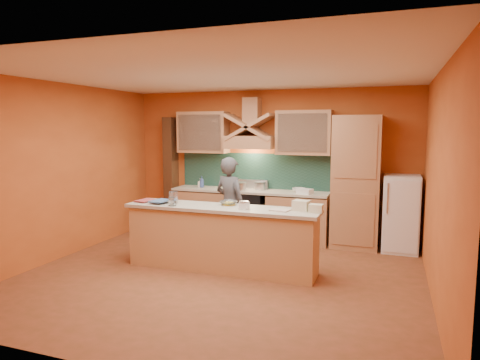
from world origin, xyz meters
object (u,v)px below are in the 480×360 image
(kitchen_scale, at_px, (244,206))
(mixing_bowl, at_px, (229,203))
(fridge, at_px, (401,213))
(stove, at_px, (249,214))
(person, at_px, (230,205))

(kitchen_scale, distance_m, mixing_bowl, 0.42)
(fridge, xyz_separation_m, kitchen_scale, (-2.11, -2.00, 0.34))
(fridge, bearing_deg, mixing_bowl, -144.43)
(stove, height_order, kitchen_scale, kitchen_scale)
(stove, height_order, fridge, fridge)
(stove, height_order, mixing_bowl, mixing_bowl)
(person, relative_size, kitchen_scale, 13.39)
(stove, distance_m, person, 1.05)
(stove, relative_size, mixing_bowl, 3.61)
(person, height_order, kitchen_scale, person)
(stove, height_order, person, person)
(stove, xyz_separation_m, mixing_bowl, (0.26, -1.75, 0.53))
(kitchen_scale, bearing_deg, mixing_bowl, 149.07)
(stove, relative_size, fridge, 0.69)
(stove, xyz_separation_m, fridge, (2.70, 0.00, 0.20))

